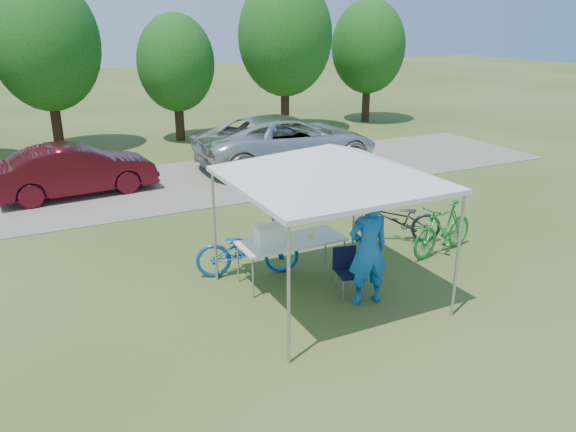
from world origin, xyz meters
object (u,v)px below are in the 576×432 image
object	(u,v)px
folding_chair	(347,267)
sedan	(76,170)
folding_table	(292,242)
minivan	(287,141)
cooler	(269,235)
cyclist	(368,250)
bike_dark	(397,220)
bike_blue	(248,249)
bike_green	(443,228)

from	to	relation	value
folding_chair	sedan	distance (m)	8.97
folding_table	folding_chair	world-z (taller)	folding_chair
minivan	cooler	bearing A→B (deg)	151.51
folding_table	folding_chair	size ratio (longest dim) A/B	2.34
cyclist	sedan	world-z (taller)	cyclist
bike_dark	cooler	bearing A→B (deg)	-52.70
cyclist	bike_blue	bearing A→B (deg)	-47.08
folding_chair	cyclist	distance (m)	0.68
bike_green	minivan	xyz separation A→B (m)	(0.31, 7.81, 0.31)
cooler	sedan	world-z (taller)	sedan
bike_green	folding_chair	bearing A→B (deg)	-88.20
folding_chair	cooler	xyz separation A→B (m)	(-1.11, 0.88, 0.49)
bike_dark	bike_green	bearing A→B (deg)	53.99
bike_blue	sedan	bearing A→B (deg)	34.99
bike_green	cyclist	bearing A→B (deg)	-78.68
bike_blue	folding_table	bearing A→B (deg)	-116.31
folding_table	folding_chair	xyz separation A→B (m)	(0.65, -0.88, -0.27)
bike_dark	bike_blue	bearing A→B (deg)	-62.70
minivan	sedan	bearing A→B (deg)	91.81
cooler	bike_green	xyz separation A→B (m)	(3.83, -0.25, -0.44)
minivan	bike_blue	bearing A→B (deg)	148.47
folding_table	cooler	size ratio (longest dim) A/B	3.96
folding_table	folding_chair	bearing A→B (deg)	-53.45
cooler	bike_blue	distance (m)	0.78
folding_chair	bike_dark	world-z (taller)	bike_dark
cyclist	sedan	size ratio (longest dim) A/B	0.47
folding_chair	cyclist	bearing A→B (deg)	-66.06
folding_chair	bike_blue	world-z (taller)	bike_blue
folding_chair	bike_dark	size ratio (longest dim) A/B	0.44
cooler	bike_blue	size ratio (longest dim) A/B	0.25
bike_green	sedan	world-z (taller)	sedan
folding_table	bike_green	xyz separation A→B (m)	(3.37, -0.25, -0.22)
cyclist	bike_green	distance (m)	2.87
bike_blue	minivan	world-z (taller)	minivan
folding_table	minivan	xyz separation A→B (m)	(3.68, 7.55, 0.09)
cyclist	bike_green	bearing A→B (deg)	-150.08
folding_table	cyclist	bearing A→B (deg)	-60.76
folding_table	bike_dark	bearing A→B (deg)	12.67
bike_blue	cooler	bearing A→B (deg)	-146.93
folding_chair	sedan	xyz separation A→B (m)	(-3.52, 8.25, 0.22)
bike_dark	minivan	bearing A→B (deg)	-160.14
bike_blue	bike_green	distance (m)	4.09
bike_blue	bike_green	world-z (taller)	bike_green
folding_chair	bike_blue	distance (m)	1.96
bike_blue	sedan	world-z (taller)	sedan
bike_dark	minivan	world-z (taller)	minivan
folding_chair	cooler	world-z (taller)	cooler
minivan	sedan	xyz separation A→B (m)	(-6.54, -0.18, -0.14)
folding_table	bike_dark	size ratio (longest dim) A/B	1.03
bike_green	sedan	size ratio (longest dim) A/B	0.43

